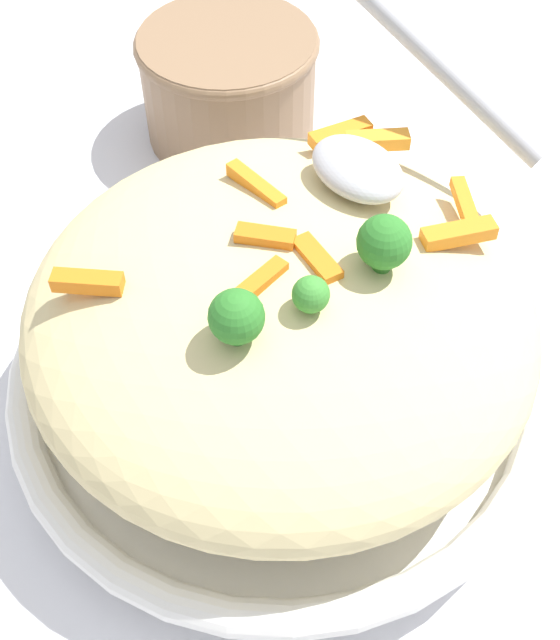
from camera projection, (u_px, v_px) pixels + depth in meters
ground_plane at (280, 399)px, 0.48m from camera, size 2.40×2.40×0.00m
serving_bowl at (280, 377)px, 0.46m from camera, size 0.30×0.30×0.04m
pasta_mound at (280, 313)px, 0.42m from camera, size 0.26×0.26×0.09m
carrot_piece_0 at (87, 282)px, 0.38m from camera, size 0.03×0.03×0.01m
carrot_piece_1 at (269, 234)px, 0.39m from camera, size 0.03×0.03×0.01m
carrot_piece_2 at (377, 140)px, 0.44m from camera, size 0.03×0.04×0.01m
carrot_piece_3 at (459, 233)px, 0.40m from camera, size 0.02×0.04×0.01m
carrot_piece_4 at (256, 186)px, 0.42m from camera, size 0.04×0.01×0.01m
carrot_piece_5 at (340, 134)px, 0.45m from camera, size 0.02×0.04×0.01m
carrot_piece_6 at (465, 205)px, 0.41m from camera, size 0.04×0.03×0.01m
carrot_piece_7 at (317, 259)px, 0.38m from camera, size 0.03×0.01×0.01m
carrot_piece_8 at (258, 283)px, 0.37m from camera, size 0.02×0.03×0.01m
broccoli_floret_0 at (384, 243)px, 0.37m from camera, size 0.03×0.03×0.03m
broccoli_floret_1 at (236, 317)px, 0.34m from camera, size 0.02×0.02×0.03m
broccoli_floret_2 at (311, 295)px, 0.36m from camera, size 0.02×0.02×0.02m
serving_spoon at (386, 132)px, 0.42m from camera, size 0.14×0.11×0.07m
companion_bowl at (229, 81)px, 0.60m from camera, size 0.13×0.13×0.08m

